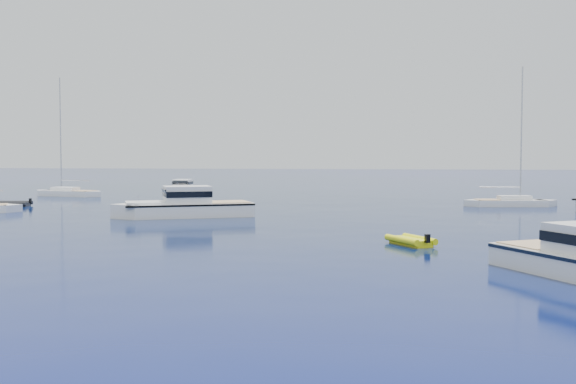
% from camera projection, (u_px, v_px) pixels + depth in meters
% --- Properties ---
extents(ground, '(400.00, 400.00, 0.00)m').
position_uv_depth(ground, '(248.00, 306.00, 23.10)').
color(ground, '#091059').
rests_on(ground, ground).
extents(motor_cruiser_centre, '(12.15, 7.98, 3.07)m').
position_uv_depth(motor_cruiser_centre, '(184.00, 217.00, 55.44)').
color(motor_cruiser_centre, silver).
rests_on(motor_cruiser_centre, ground).
extents(motor_cruiser_horizon, '(2.87, 8.62, 2.24)m').
position_uv_depth(motor_cruiser_horizon, '(183.00, 194.00, 87.34)').
color(motor_cruiser_horizon, white).
rests_on(motor_cruiser_horizon, ground).
extents(sailboat_centre, '(9.39, 3.59, 13.46)m').
position_uv_depth(sailboat_centre, '(510.00, 206.00, 66.45)').
color(sailboat_centre, silver).
rests_on(sailboat_centre, ground).
extents(sailboat_far_l, '(9.99, 4.98, 14.21)m').
position_uv_depth(sailboat_far_l, '(68.00, 196.00, 82.40)').
color(sailboat_far_l, white).
rests_on(sailboat_far_l, ground).
extents(tender_yellow, '(3.14, 3.62, 0.95)m').
position_uv_depth(tender_yellow, '(411.00, 245.00, 38.50)').
color(tender_yellow, '#DADF0D').
rests_on(tender_yellow, ground).
extents(tender_grey_far, '(4.36, 2.60, 0.95)m').
position_uv_depth(tender_grey_far, '(9.00, 206.00, 66.65)').
color(tender_grey_far, black).
rests_on(tender_grey_far, ground).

